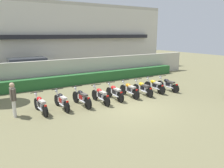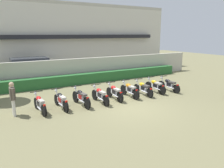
{
  "view_description": "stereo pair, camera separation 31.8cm",
  "coord_description": "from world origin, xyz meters",
  "px_view_note": "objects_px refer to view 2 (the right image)",
  "views": [
    {
      "loc": [
        -6.48,
        -8.57,
        3.7
      ],
      "look_at": [
        0.0,
        1.98,
        0.88
      ],
      "focal_mm": 35.43,
      "sensor_mm": 36.0,
      "label": 1
    },
    {
      "loc": [
        -6.21,
        -8.74,
        3.7
      ],
      "look_at": [
        0.0,
        1.98,
        0.88
      ],
      "focal_mm": 35.43,
      "sensor_mm": 36.0,
      "label": 2
    }
  ],
  "objects_px": {
    "parked_car": "(32,70)",
    "motorcycle_in_row_4": "(115,92)",
    "motorcycle_in_row_5": "(130,90)",
    "inspector_person": "(13,96)",
    "motorcycle_in_row_0": "(40,104)",
    "motorcycle_in_row_8": "(169,85)",
    "motorcycle_in_row_1": "(61,100)",
    "motorcycle_in_row_7": "(155,86)",
    "motorcycle_in_row_2": "(81,97)",
    "motorcycle_in_row_3": "(100,95)",
    "motorcycle_in_row_6": "(143,88)"
  },
  "relations": [
    {
      "from": "motorcycle_in_row_0",
      "to": "motorcycle_in_row_2",
      "type": "height_order",
      "value": "motorcycle_in_row_2"
    },
    {
      "from": "parked_car",
      "to": "motorcycle_in_row_1",
      "type": "xyz_separation_m",
      "value": [
        -0.07,
        -7.51,
        -0.5
      ]
    },
    {
      "from": "motorcycle_in_row_7",
      "to": "motorcycle_in_row_8",
      "type": "distance_m",
      "value": 1.05
    },
    {
      "from": "motorcycle_in_row_5",
      "to": "inspector_person",
      "type": "distance_m",
      "value": 6.37
    },
    {
      "from": "motorcycle_in_row_0",
      "to": "motorcycle_in_row_1",
      "type": "relative_size",
      "value": 0.99
    },
    {
      "from": "motorcycle_in_row_3",
      "to": "parked_car",
      "type": "bearing_deg",
      "value": 14.63
    },
    {
      "from": "motorcycle_in_row_6",
      "to": "motorcycle_in_row_7",
      "type": "bearing_deg",
      "value": -85.2
    },
    {
      "from": "motorcycle_in_row_4",
      "to": "motorcycle_in_row_8",
      "type": "height_order",
      "value": "motorcycle_in_row_4"
    },
    {
      "from": "motorcycle_in_row_4",
      "to": "motorcycle_in_row_1",
      "type": "bearing_deg",
      "value": 89.87
    },
    {
      "from": "motorcycle_in_row_1",
      "to": "motorcycle_in_row_6",
      "type": "xyz_separation_m",
      "value": [
        5.13,
        -0.09,
        -0.0
      ]
    },
    {
      "from": "parked_car",
      "to": "motorcycle_in_row_5",
      "type": "relative_size",
      "value": 2.38
    },
    {
      "from": "motorcycle_in_row_7",
      "to": "motorcycle_in_row_6",
      "type": "bearing_deg",
      "value": 91.72
    },
    {
      "from": "motorcycle_in_row_5",
      "to": "motorcycle_in_row_0",
      "type": "bearing_deg",
      "value": 90.68
    },
    {
      "from": "motorcycle_in_row_7",
      "to": "motorcycle_in_row_0",
      "type": "bearing_deg",
      "value": 88.06
    },
    {
      "from": "motorcycle_in_row_2",
      "to": "motorcycle_in_row_7",
      "type": "height_order",
      "value": "motorcycle_in_row_2"
    },
    {
      "from": "motorcycle_in_row_0",
      "to": "motorcycle_in_row_1",
      "type": "height_order",
      "value": "motorcycle_in_row_1"
    },
    {
      "from": "motorcycle_in_row_8",
      "to": "motorcycle_in_row_3",
      "type": "bearing_deg",
      "value": 88.5
    },
    {
      "from": "motorcycle_in_row_6",
      "to": "motorcycle_in_row_8",
      "type": "height_order",
      "value": "motorcycle_in_row_8"
    },
    {
      "from": "motorcycle_in_row_0",
      "to": "motorcycle_in_row_3",
      "type": "distance_m",
      "value": 3.17
    },
    {
      "from": "motorcycle_in_row_1",
      "to": "motorcycle_in_row_7",
      "type": "bearing_deg",
      "value": -92.55
    },
    {
      "from": "motorcycle_in_row_3",
      "to": "motorcycle_in_row_4",
      "type": "distance_m",
      "value": 1.0
    },
    {
      "from": "parked_car",
      "to": "motorcycle_in_row_0",
      "type": "relative_size",
      "value": 2.41
    },
    {
      "from": "motorcycle_in_row_5",
      "to": "motorcycle_in_row_7",
      "type": "distance_m",
      "value": 1.99
    },
    {
      "from": "motorcycle_in_row_4",
      "to": "motorcycle_in_row_5",
      "type": "bearing_deg",
      "value": -88.31
    },
    {
      "from": "motorcycle_in_row_0",
      "to": "motorcycle_in_row_2",
      "type": "distance_m",
      "value": 2.1
    },
    {
      "from": "motorcycle_in_row_2",
      "to": "motorcycle_in_row_0",
      "type": "bearing_deg",
      "value": 85.62
    },
    {
      "from": "motorcycle_in_row_4",
      "to": "motorcycle_in_row_2",
      "type": "bearing_deg",
      "value": 91.53
    },
    {
      "from": "parked_car",
      "to": "motorcycle_in_row_0",
      "type": "distance_m",
      "value": 7.67
    },
    {
      "from": "motorcycle_in_row_2",
      "to": "motorcycle_in_row_4",
      "type": "xyz_separation_m",
      "value": [
        2.06,
        0.03,
        -0.01
      ]
    },
    {
      "from": "motorcycle_in_row_5",
      "to": "motorcycle_in_row_8",
      "type": "bearing_deg",
      "value": -92.1
    },
    {
      "from": "motorcycle_in_row_5",
      "to": "motorcycle_in_row_8",
      "type": "height_order",
      "value": "motorcycle_in_row_5"
    },
    {
      "from": "motorcycle_in_row_1",
      "to": "motorcycle_in_row_5",
      "type": "height_order",
      "value": "motorcycle_in_row_5"
    },
    {
      "from": "motorcycle_in_row_8",
      "to": "inspector_person",
      "type": "height_order",
      "value": "inspector_person"
    },
    {
      "from": "inspector_person",
      "to": "motorcycle_in_row_5",
      "type": "bearing_deg",
      "value": -1.12
    },
    {
      "from": "inspector_person",
      "to": "motorcycle_in_row_3",
      "type": "bearing_deg",
      "value": -3.65
    },
    {
      "from": "inspector_person",
      "to": "motorcycle_in_row_0",
      "type": "bearing_deg",
      "value": -7.83
    },
    {
      "from": "motorcycle_in_row_1",
      "to": "inspector_person",
      "type": "height_order",
      "value": "inspector_person"
    },
    {
      "from": "motorcycle_in_row_0",
      "to": "motorcycle_in_row_3",
      "type": "xyz_separation_m",
      "value": [
        3.17,
        -0.12,
        0.01
      ]
    },
    {
      "from": "motorcycle_in_row_4",
      "to": "motorcycle_in_row_7",
      "type": "xyz_separation_m",
      "value": [
        3.04,
        0.03,
        0.0
      ]
    },
    {
      "from": "parked_car",
      "to": "motorcycle_in_row_7",
      "type": "distance_m",
      "value": 9.69
    },
    {
      "from": "motorcycle_in_row_5",
      "to": "motorcycle_in_row_6",
      "type": "distance_m",
      "value": 0.96
    },
    {
      "from": "motorcycle_in_row_2",
      "to": "motorcycle_in_row_7",
      "type": "distance_m",
      "value": 5.1
    },
    {
      "from": "motorcycle_in_row_2",
      "to": "parked_car",
      "type": "bearing_deg",
      "value": 3.43
    },
    {
      "from": "motorcycle_in_row_4",
      "to": "motorcycle_in_row_6",
      "type": "distance_m",
      "value": 2.01
    },
    {
      "from": "motorcycle_in_row_3",
      "to": "motorcycle_in_row_0",
      "type": "bearing_deg",
      "value": 87.53
    },
    {
      "from": "parked_car",
      "to": "motorcycle_in_row_4",
      "type": "relative_size",
      "value": 2.49
    },
    {
      "from": "motorcycle_in_row_0",
      "to": "inspector_person",
      "type": "bearing_deg",
      "value": 78.69
    },
    {
      "from": "motorcycle_in_row_6",
      "to": "motorcycle_in_row_7",
      "type": "relative_size",
      "value": 1.03
    },
    {
      "from": "parked_car",
      "to": "motorcycle_in_row_2",
      "type": "height_order",
      "value": "parked_car"
    },
    {
      "from": "motorcycle_in_row_0",
      "to": "motorcycle_in_row_4",
      "type": "height_order",
      "value": "motorcycle_in_row_4"
    }
  ]
}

